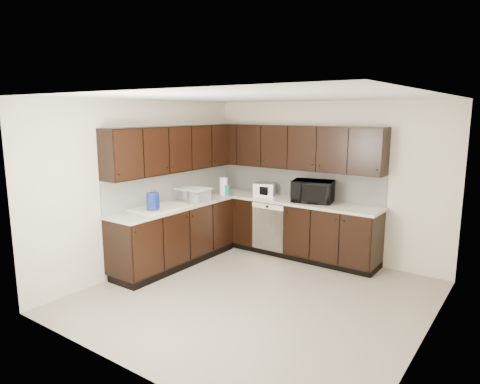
# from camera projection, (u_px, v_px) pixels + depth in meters

# --- Properties ---
(floor) EXTENTS (4.00, 4.00, 0.00)m
(floor) POSITION_uv_depth(u_px,v_px,m) (256.00, 297.00, 5.48)
(floor) COLOR #9E9383
(floor) RESTS_ON ground
(ceiling) EXTENTS (4.00, 4.00, 0.00)m
(ceiling) POSITION_uv_depth(u_px,v_px,m) (257.00, 97.00, 5.02)
(ceiling) COLOR white
(ceiling) RESTS_ON wall_back
(wall_back) EXTENTS (4.00, 0.02, 2.50)m
(wall_back) POSITION_uv_depth(u_px,v_px,m) (325.00, 180.00, 6.85)
(wall_back) COLOR beige
(wall_back) RESTS_ON floor
(wall_left) EXTENTS (0.02, 4.00, 2.50)m
(wall_left) POSITION_uv_depth(u_px,v_px,m) (145.00, 185.00, 6.39)
(wall_left) COLOR beige
(wall_left) RESTS_ON floor
(wall_right) EXTENTS (0.02, 4.00, 2.50)m
(wall_right) POSITION_uv_depth(u_px,v_px,m) (430.00, 226.00, 4.11)
(wall_right) COLOR beige
(wall_right) RESTS_ON floor
(wall_front) EXTENTS (4.00, 0.02, 2.50)m
(wall_front) POSITION_uv_depth(u_px,v_px,m) (128.00, 240.00, 3.65)
(wall_front) COLOR beige
(wall_front) RESTS_ON floor
(lower_cabinets) EXTENTS (3.00, 2.80, 0.90)m
(lower_cabinets) POSITION_uv_depth(u_px,v_px,m) (242.00, 233.00, 6.87)
(lower_cabinets) COLOR black
(lower_cabinets) RESTS_ON floor
(countertop) EXTENTS (3.03, 2.83, 0.04)m
(countertop) POSITION_uv_depth(u_px,v_px,m) (241.00, 202.00, 6.77)
(countertop) COLOR beige
(countertop) RESTS_ON lower_cabinets
(backsplash) EXTENTS (3.00, 2.80, 0.48)m
(backsplash) POSITION_uv_depth(u_px,v_px,m) (238.00, 183.00, 7.01)
(backsplash) COLOR beige
(backsplash) RESTS_ON countertop
(upper_cabinets) EXTENTS (3.00, 2.80, 0.70)m
(upper_cabinets) POSITION_uv_depth(u_px,v_px,m) (240.00, 148.00, 6.75)
(upper_cabinets) COLOR black
(upper_cabinets) RESTS_ON wall_back
(dishwasher) EXTENTS (0.58, 0.04, 0.78)m
(dishwasher) POSITION_uv_depth(u_px,v_px,m) (268.00, 224.00, 6.91)
(dishwasher) COLOR #F0E7C5
(dishwasher) RESTS_ON lower_cabinets
(sink) EXTENTS (0.54, 0.82, 0.42)m
(sink) POSITION_uv_depth(u_px,v_px,m) (160.00, 212.00, 6.27)
(sink) COLOR #F0E7C5
(sink) RESTS_ON countertop
(microwave) EXTENTS (0.70, 0.56, 0.34)m
(microwave) POSITION_uv_depth(u_px,v_px,m) (313.00, 191.00, 6.67)
(microwave) COLOR black
(microwave) RESTS_ON countertop
(soap_bottle_a) EXTENTS (0.10, 0.10, 0.18)m
(soap_bottle_a) POSITION_uv_depth(u_px,v_px,m) (195.00, 197.00, 6.65)
(soap_bottle_a) COLOR gray
(soap_bottle_a) RESTS_ON countertop
(soap_bottle_b) EXTENTS (0.10, 0.10, 0.22)m
(soap_bottle_b) POSITION_uv_depth(u_px,v_px,m) (185.00, 193.00, 6.89)
(soap_bottle_b) COLOR gray
(soap_bottle_b) RESTS_ON countertop
(toaster_oven) EXTENTS (0.41, 0.35, 0.22)m
(toaster_oven) POSITION_uv_depth(u_px,v_px,m) (264.00, 189.00, 7.20)
(toaster_oven) COLOR silver
(toaster_oven) RESTS_ON countertop
(storage_bin) EXTENTS (0.60, 0.53, 0.20)m
(storage_bin) POSITION_uv_depth(u_px,v_px,m) (193.00, 195.00, 6.80)
(storage_bin) COLOR white
(storage_bin) RESTS_ON countertop
(blue_pitcher) EXTENTS (0.20, 0.20, 0.27)m
(blue_pitcher) POSITION_uv_depth(u_px,v_px,m) (153.00, 202.00, 6.05)
(blue_pitcher) COLOR navy
(blue_pitcher) RESTS_ON countertop
(teal_tumbler) EXTENTS (0.11, 0.11, 0.18)m
(teal_tumbler) POSITION_uv_depth(u_px,v_px,m) (227.00, 190.00, 7.22)
(teal_tumbler) COLOR #0D8F79
(teal_tumbler) RESTS_ON countertop
(paper_towel_roll) EXTENTS (0.15, 0.15, 0.30)m
(paper_towel_roll) POSITION_uv_depth(u_px,v_px,m) (224.00, 186.00, 7.24)
(paper_towel_roll) COLOR white
(paper_towel_roll) RESTS_ON countertop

